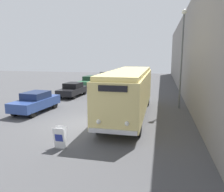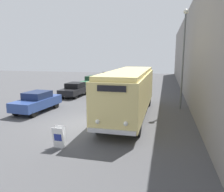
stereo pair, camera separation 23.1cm
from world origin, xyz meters
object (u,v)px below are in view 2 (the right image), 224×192
object	(u,v)px
vintage_bus	(129,90)
sign_board	(59,138)
parked_car_mid	(75,89)
parked_car_far	(93,82)
streetlamp	(184,47)
parked_car_near	(37,101)
parked_car_distant	(109,76)

from	to	relation	value
vintage_bus	sign_board	size ratio (longest dim) A/B	10.40
vintage_bus	parked_car_mid	world-z (taller)	vintage_bus
parked_car_far	sign_board	bearing A→B (deg)	-72.63
streetlamp	parked_car_near	bearing A→B (deg)	-161.56
streetlamp	parked_car_near	size ratio (longest dim) A/B	1.75
parked_car_near	parked_car_far	world-z (taller)	parked_car_far
parked_car_distant	parked_car_near	bearing A→B (deg)	-88.89
parked_car_mid	parked_car_far	distance (m)	6.35
vintage_bus	streetlamp	xyz separation A→B (m)	(3.56, 3.11, 2.93)
parked_car_near	parked_car_far	bearing A→B (deg)	93.91
parked_car_mid	parked_car_far	bearing A→B (deg)	94.94
vintage_bus	parked_car_distant	xyz separation A→B (m)	(-6.78, 20.26, -0.99)
sign_board	streetlamp	size ratio (longest dim) A/B	0.13
vintage_bus	parked_car_mid	distance (m)	9.12
sign_board	streetlamp	distance (m)	11.55
vintage_bus	parked_car_distant	distance (m)	21.38
sign_board	parked_car_mid	size ratio (longest dim) A/B	0.23
streetlamp	parked_car_far	bearing A→B (deg)	138.04
parked_car_near	parked_car_distant	bearing A→B (deg)	93.70
sign_board	parked_car_mid	xyz separation A→B (m)	(-4.42, 12.07, 0.23)
sign_board	parked_car_near	distance (m)	7.25
parked_car_far	vintage_bus	bearing A→B (deg)	-57.96
vintage_bus	parked_car_distant	size ratio (longest dim) A/B	2.14
parked_car_far	parked_car_near	bearing A→B (deg)	-86.76
parked_car_near	parked_car_distant	world-z (taller)	parked_car_distant
streetlamp	parked_car_far	size ratio (longest dim) A/B	1.59
vintage_bus	parked_car_far	distance (m)	14.28
sign_board	parked_car_near	xyz separation A→B (m)	(-4.63, 5.57, 0.29)
vintage_bus	parked_car_mid	bearing A→B (deg)	137.30
streetlamp	parked_car_distant	bearing A→B (deg)	121.09
parked_car_mid	parked_car_distant	world-z (taller)	parked_car_distant
parked_car_near	parked_car_distant	distance (m)	20.62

